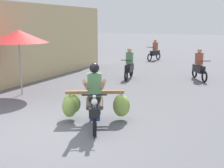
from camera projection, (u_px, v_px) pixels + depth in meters
ground_plane at (57, 133)px, 7.06m from camera, size 120.00×120.00×0.00m
motorbike_main_loaded at (95, 103)px, 7.66m from camera, size 1.85×1.90×1.58m
motorbike_distant_ahead_left at (129, 66)px, 13.70m from camera, size 0.54×1.61×1.40m
motorbike_distant_ahead_right at (199, 67)px, 13.43m from camera, size 0.94×1.42×1.40m
motorbike_distant_far_ahead at (155, 52)px, 20.39m from camera, size 0.63×1.59×1.40m
shopfront_building at (21, 39)px, 15.61m from camera, size 4.79×8.49×3.33m
market_umbrella_near_shop at (19, 36)px, 10.39m from camera, size 2.04×2.04×2.28m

